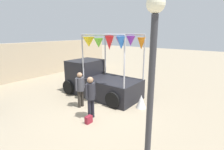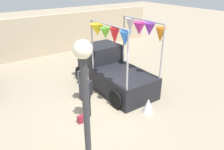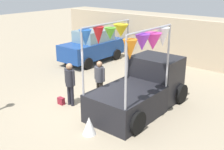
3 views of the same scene
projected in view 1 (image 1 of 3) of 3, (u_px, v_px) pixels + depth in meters
ground_plane at (100, 110)px, 7.69m from camera, size 60.00×60.00×0.00m
vendor_truck at (98, 78)px, 9.41m from camera, size 2.47×4.03×3.25m
person_customer at (91, 94)px, 6.72m from camera, size 0.53×0.34×1.69m
person_vendor at (80, 86)px, 7.78m from camera, size 0.53×0.34×1.62m
handbag at (89, 120)px, 6.55m from camera, size 0.28×0.16×0.28m
street_lamp at (152, 75)px, 3.15m from camera, size 0.32×0.32×3.95m
brick_boundary_wall at (15, 63)px, 11.87m from camera, size 18.00×0.36×2.60m
folded_kite_bundle_white at (141, 101)px, 7.84m from camera, size 0.59×0.59×0.60m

